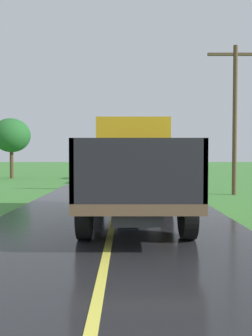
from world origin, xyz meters
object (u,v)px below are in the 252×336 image
object	(u,v)px
banana_truck_near	(132,167)
roadside_tree_near_left	(10,135)
utility_pole_roadside	(234,113)
banana_truck_far	(130,160)

from	to	relation	value
banana_truck_near	roadside_tree_near_left	world-z (taller)	roadside_tree_near_left
banana_truck_near	roadside_tree_near_left	xyz separation A→B (m)	(-9.26, 17.51, 1.93)
banana_truck_near	utility_pole_roadside	xyz separation A→B (m)	(4.76, 6.16, 2.27)
banana_truck_far	roadside_tree_near_left	size ratio (longest dim) A/B	1.23
utility_pole_roadside	banana_truck_near	bearing A→B (deg)	-127.70
utility_pole_roadside	roadside_tree_near_left	distance (m)	18.04
banana_truck_far	utility_pole_roadside	bearing A→B (deg)	-62.81
banana_truck_near	roadside_tree_near_left	size ratio (longest dim) A/B	1.23
banana_truck_far	utility_pole_roadside	xyz separation A→B (m)	(4.64, -9.02, 2.26)
banana_truck_near	banana_truck_far	distance (m)	15.18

